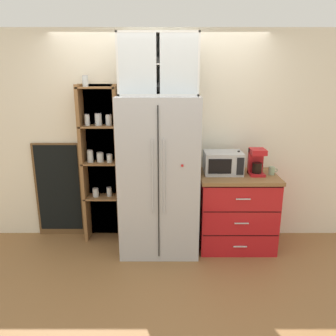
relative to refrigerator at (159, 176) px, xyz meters
The scene contains 12 objects.
ground_plane 0.91m from the refrigerator, 90.01° to the left, with size 10.68×10.68×0.00m, color olive.
wall_back_cream 0.55m from the refrigerator, 90.00° to the left, with size 4.98×0.10×2.55m, color silver.
refrigerator is the anchor object (origin of this frame).
pantry_shelf_column 0.78m from the refrigerator, 157.75° to the left, with size 0.51×0.28×2.03m.
counter_cabinet 1.03m from the refrigerator, ahead, with size 0.91×0.65×0.91m.
microwave 0.76m from the refrigerator, ahead, with size 0.44×0.33×0.26m.
coffee_maker 1.14m from the refrigerator, ahead, with size 0.17×0.20×0.31m.
mug_sage 1.31m from the refrigerator, ahead, with size 0.11×0.07×0.09m.
bottle_green 0.94m from the refrigerator, ahead, with size 0.07×0.07×0.26m.
bottle_amber 0.94m from the refrigerator, ahead, with size 0.07×0.07×0.27m.
upper_cabinet 1.23m from the refrigerator, 90.00° to the left, with size 0.85×0.32×0.64m.
chalkboard_menu 1.36m from the refrigerator, 165.57° to the left, with size 0.60×0.04×1.22m.
Camera 1 is at (0.10, -3.70, 2.04)m, focal length 35.78 mm.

